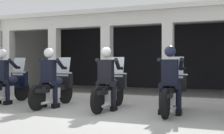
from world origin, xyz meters
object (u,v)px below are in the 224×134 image
motorcycle_center (111,89)px  motorcycle_left (55,88)px  police_officer_left (49,72)px  police_officer_far_left (2,72)px  police_officer_right (170,74)px  motorcycle_right (172,92)px  police_officer_center (106,73)px  motorcycle_far_left (9,86)px

motorcycle_center → motorcycle_left: bearing=179.7°
motorcycle_center → police_officer_left: bearing=-170.4°
motorcycle_center → police_officer_far_left: bearing=-178.1°
motorcycle_center → police_officer_right: 1.68m
police_officer_left → motorcycle_right: police_officer_left is taller
police_officer_left → motorcycle_right: size_ratio=0.78×
motorcycle_left → police_officer_center: size_ratio=1.29×
police_officer_far_left → police_officer_left: same height
police_officer_far_left → motorcycle_center: size_ratio=0.78×
motorcycle_left → police_officer_right: police_officer_right is taller
police_officer_right → motorcycle_right: bearing=80.2°
motorcycle_center → police_officer_center: 0.52m
motorcycle_left → police_officer_center: police_officer_center is taller
police_officer_center → motorcycle_right: bearing=4.1°
police_officer_right → motorcycle_center: bearing=159.3°
police_officer_far_left → motorcycle_left: police_officer_far_left is taller
motorcycle_left → motorcycle_far_left: bearing=166.6°
motorcycle_center → motorcycle_right: (1.60, -0.03, 0.00)m
motorcycle_left → police_officer_center: 1.66m
motorcycle_right → police_officer_right: 0.52m
police_officer_center → police_officer_right: (1.60, -0.03, 0.00)m
police_officer_far_left → motorcycle_right: 4.82m
motorcycle_far_left → police_officer_far_left: (-0.00, -0.28, 0.44)m
motorcycle_left → motorcycle_center: same height
police_officer_right → police_officer_far_left: bearing=171.2°
motorcycle_far_left → motorcycle_left: (1.60, -0.03, 0.00)m
police_officer_left → motorcycle_center: police_officer_left is taller
police_officer_far_left → police_officer_center: same height
police_officer_left → police_officer_right: bearing=-10.7°
motorcycle_far_left → motorcycle_right: (4.79, 0.06, 0.00)m
motorcycle_far_left → police_officer_left: (1.59, -0.31, 0.44)m
motorcycle_far_left → motorcycle_left: bearing=-7.0°
motorcycle_center → police_officer_right: size_ratio=1.29×
motorcycle_center → motorcycle_right: same height
motorcycle_right → police_officer_center: bearing=179.4°
motorcycle_far_left → police_officer_center: bearing=-9.3°
motorcycle_left → motorcycle_center: size_ratio=1.00×
motorcycle_center → motorcycle_far_left: bearing=176.9°
police_officer_left → motorcycle_right: bearing=-5.6°
police_officer_far_left → motorcycle_center: bearing=0.8°
motorcycle_center → motorcycle_right: 1.60m
motorcycle_far_left → police_officer_left: size_ratio=1.29×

